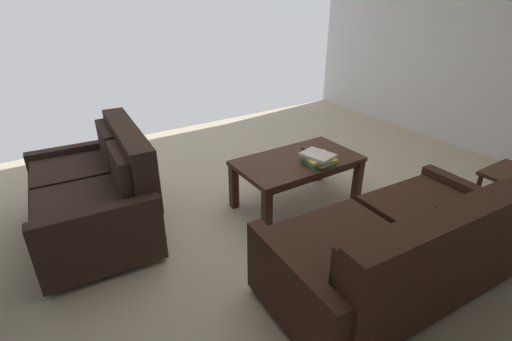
# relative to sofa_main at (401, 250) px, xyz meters

# --- Properties ---
(ground_plane) EXTENTS (5.92, 5.28, 0.01)m
(ground_plane) POSITION_rel_sofa_main_xyz_m (0.07, -1.24, -0.35)
(ground_plane) COLOR beige
(wall_left) EXTENTS (0.12, 5.28, 2.85)m
(wall_left) POSITION_rel_sofa_main_xyz_m (-2.88, -1.24, 1.08)
(wall_left) COLOR silver
(wall_left) RESTS_ON ground
(sofa_main) EXTENTS (1.79, 0.98, 0.81)m
(sofa_main) POSITION_rel_sofa_main_xyz_m (0.00, 0.00, 0.00)
(sofa_main) COLOR black
(sofa_main) RESTS_ON ground
(loveseat_near) EXTENTS (0.97, 1.41, 0.89)m
(loveseat_near) POSITION_rel_sofa_main_xyz_m (1.50, -1.82, 0.02)
(loveseat_near) COLOR black
(loveseat_near) RESTS_ON ground
(coffee_table) EXTENTS (1.14, 0.64, 0.48)m
(coffee_table) POSITION_rel_sofa_main_xyz_m (-0.14, -1.27, 0.06)
(coffee_table) COLOR #3D2316
(coffee_table) RESTS_ON ground
(book_stack) EXTENTS (0.30, 0.32, 0.09)m
(book_stack) POSITION_rel_sofa_main_xyz_m (-0.24, -1.11, 0.18)
(book_stack) COLOR #337F51
(book_stack) RESTS_ON coffee_table
(tv_remote) EXTENTS (0.07, 0.17, 0.02)m
(tv_remote) POSITION_rel_sofa_main_xyz_m (-0.35, -1.36, 0.14)
(tv_remote) COLOR black
(tv_remote) RESTS_ON coffee_table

